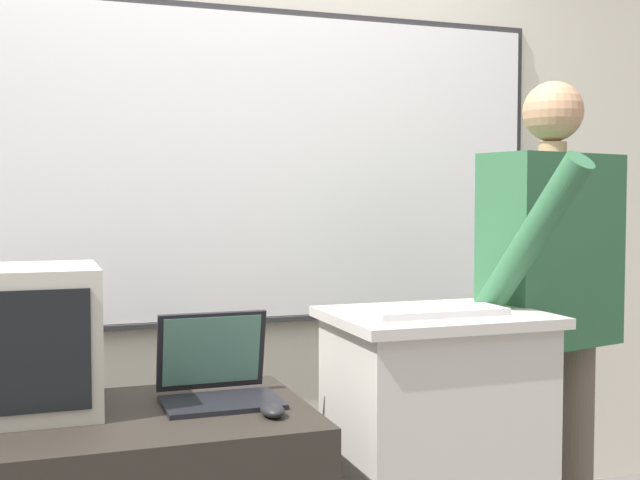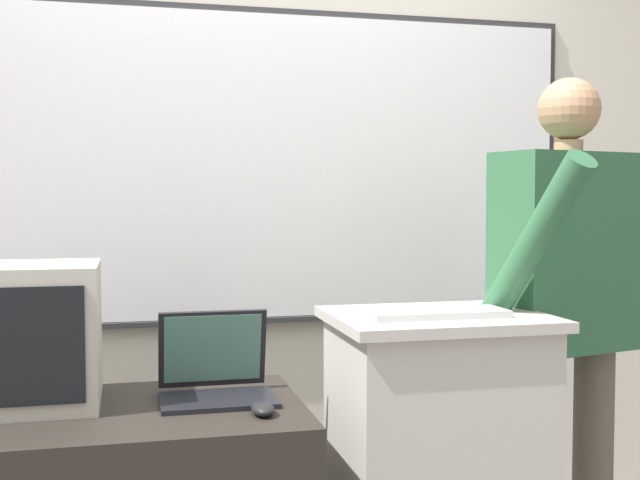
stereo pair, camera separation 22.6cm
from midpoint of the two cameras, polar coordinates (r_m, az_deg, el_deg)
back_wall at (r=3.20m, az=-3.61°, el=4.38°), size 6.40×0.17×2.79m
person_presenter at (r=2.71m, az=19.50°, el=-4.10°), size 0.64×0.63×1.70m
laptop at (r=2.29m, az=-4.65°, el=-9.38°), size 0.32×0.27×0.24m
wireless_keyboard at (r=2.29m, az=11.11°, el=-5.17°), size 0.40×0.14×0.02m
computer_mouse_by_laptop at (r=2.11m, az=-0.97°, el=-11.94°), size 0.06×0.10×0.03m
crt_monitor at (r=2.28m, az=-16.93°, el=-6.47°), size 0.34×0.37×0.38m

